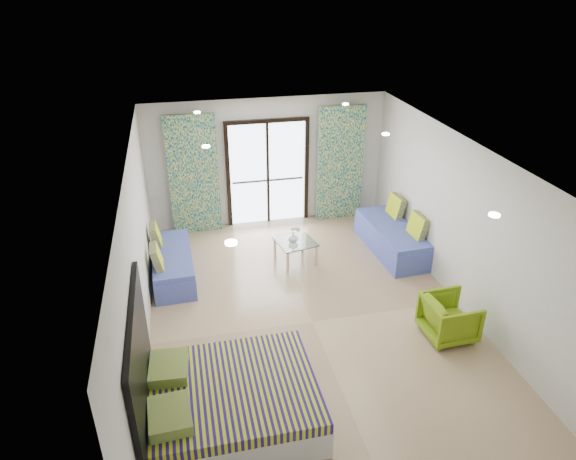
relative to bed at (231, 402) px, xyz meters
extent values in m
cube|color=black|center=(1.48, 5.39, 1.95)|extent=(1.76, 0.08, 0.08)
cube|color=black|center=(0.64, 5.39, 0.81)|extent=(0.08, 0.08, 2.20)
cube|color=black|center=(2.32, 5.39, 0.81)|extent=(0.08, 0.08, 2.20)
cube|color=black|center=(1.48, 5.39, 0.81)|extent=(0.05, 0.06, 2.20)
cube|color=#595451|center=(1.48, 5.41, 0.66)|extent=(1.52, 0.03, 0.04)
cube|color=silver|center=(-0.07, 5.25, 0.96)|extent=(1.00, 0.10, 2.50)
cube|color=silver|center=(3.03, 5.25, 0.96)|extent=(1.00, 0.10, 2.50)
cylinder|color=#FFE0B2|center=(0.08, -0.32, 2.38)|extent=(0.12, 0.12, 0.02)
cylinder|color=#FFE0B2|center=(2.88, -0.32, 2.38)|extent=(0.12, 0.12, 0.02)
cylinder|color=#FFE0B2|center=(0.08, 2.68, 2.38)|extent=(0.12, 0.12, 0.02)
cylinder|color=#FFE0B2|center=(2.88, 2.68, 2.38)|extent=(0.12, 0.12, 0.02)
cylinder|color=#FFE0B2|center=(0.08, 4.68, 2.38)|extent=(0.12, 0.12, 0.02)
cylinder|color=#FFE0B2|center=(2.88, 4.68, 2.38)|extent=(0.12, 0.12, 0.02)
cube|color=black|center=(-0.98, 0.00, 0.76)|extent=(0.06, 2.10, 1.50)
cube|color=silver|center=(-0.99, 1.25, 0.76)|extent=(0.02, 0.10, 0.10)
cube|color=silver|center=(0.03, 0.00, -0.09)|extent=(2.04, 1.63, 0.41)
cube|color=navy|center=(0.03, 0.00, 0.19)|extent=(2.02, 1.66, 0.15)
cube|color=#186C61|center=(-0.71, -0.39, 0.34)|extent=(0.49, 0.58, 0.14)
cube|color=#186C61|center=(-0.71, 0.39, 0.34)|extent=(0.50, 0.59, 0.14)
cube|color=#4A57B0|center=(-0.62, 3.52, -0.10)|extent=(0.74, 1.80, 0.40)
cube|color=#4A57B0|center=(-0.62, 3.52, 0.15)|extent=(0.72, 1.76, 0.10)
cube|color=navy|center=(-0.86, 3.10, 0.38)|extent=(0.21, 0.45, 0.41)
cube|color=navy|center=(-0.88, 3.93, 0.38)|extent=(0.21, 0.45, 0.41)
cube|color=#4A57B0|center=(3.58, 3.55, -0.08)|extent=(0.86, 1.98, 0.43)
cube|color=#4A57B0|center=(3.58, 3.55, 0.19)|extent=(0.84, 1.94, 0.11)
cube|color=navy|center=(3.87, 3.11, 0.44)|extent=(0.24, 0.50, 0.45)
cube|color=navy|center=(3.82, 4.01, 0.44)|extent=(0.24, 0.50, 0.45)
cylinder|color=silver|center=(1.42, 3.19, -0.08)|extent=(0.06, 0.06, 0.44)
cylinder|color=silver|center=(1.99, 3.31, -0.08)|extent=(0.06, 0.06, 0.44)
cylinder|color=silver|center=(1.29, 3.77, -0.08)|extent=(0.06, 0.06, 0.44)
cylinder|color=silver|center=(1.87, 3.89, -0.08)|extent=(0.06, 0.06, 0.44)
cube|color=#8CA59E|center=(1.64, 3.54, 0.14)|extent=(0.80, 0.80, 0.02)
sphere|color=white|center=(1.70, 3.55, 0.38)|extent=(0.08, 0.08, 0.08)
sphere|color=white|center=(1.63, 3.59, 0.40)|extent=(0.08, 0.08, 0.08)
sphere|color=white|center=(1.59, 3.53, 0.42)|extent=(0.08, 0.08, 0.08)
sphere|color=white|center=(1.65, 3.49, 0.45)|extent=(0.08, 0.08, 0.08)
imported|color=white|center=(1.59, 3.52, 0.24)|extent=(0.22, 0.22, 0.18)
imported|color=#759913|center=(3.39, 0.91, 0.07)|extent=(0.69, 0.74, 0.73)
camera|label=1|loc=(-0.33, -4.62, 4.73)|focal=32.00mm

